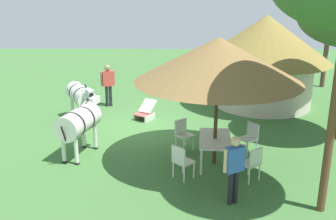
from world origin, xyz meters
The scene contains 13 objects.
ground_plane centered at (0.00, 0.00, 0.00)m, with size 36.00×36.00×0.00m, color #3C6A34.
thatched_hut centered at (-3.12, 4.48, 2.07)m, with size 5.19×5.19×3.62m.
shade_umbrella centered at (2.58, 2.01, 2.89)m, with size 4.33×4.33×3.46m.
patio_dining_table centered at (2.58, 2.01, 0.66)m, with size 1.62×0.95×0.74m.
patio_chair_east_end centered at (3.51, 1.09, 0.52)m, with size 0.61×0.61×0.90m.
patio_chair_west_end centered at (3.60, 2.83, 0.52)m, with size 0.60×0.61×0.90m.
patio_chair_near_lawn centered at (1.84, 3.10, 0.52)m, with size 0.60×0.59×0.90m.
patio_chair_near_hut centered at (1.57, 1.16, 0.52)m, with size 0.60×0.61×0.90m.
guest_beside_umbrella centered at (4.66, 2.22, 0.96)m, with size 0.39×0.51×1.60m.
standing_watcher centered at (-2.76, -1.77, 1.02)m, with size 0.39×0.56×1.70m.
striped_lounge_chair centered at (-1.15, -0.18, 0.26)m, with size 0.95×0.87×0.67m.
zebra_nearest_camera centered at (2.08, -1.78, 1.02)m, with size 2.11×1.08×1.55m.
zebra_by_umbrella centered at (-0.79, -2.40, 0.98)m, with size 2.03×1.38×1.52m.
Camera 1 is at (12.43, 0.92, 4.66)m, focal length 41.74 mm.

